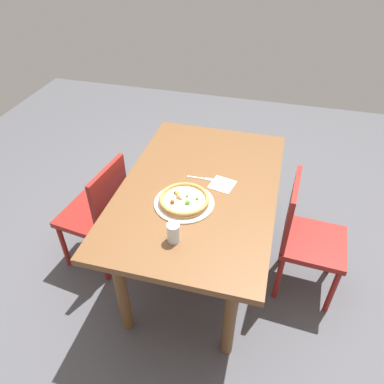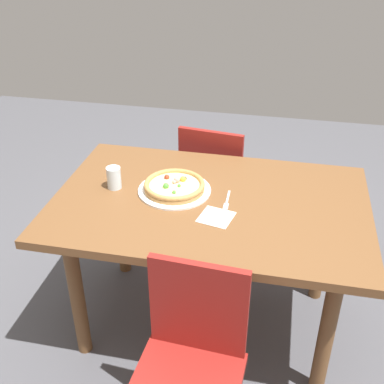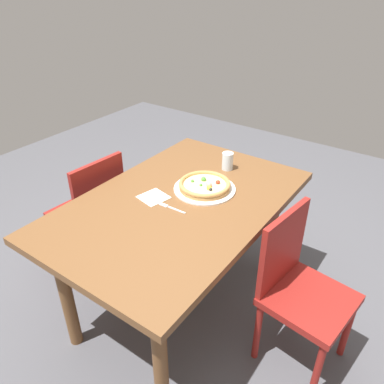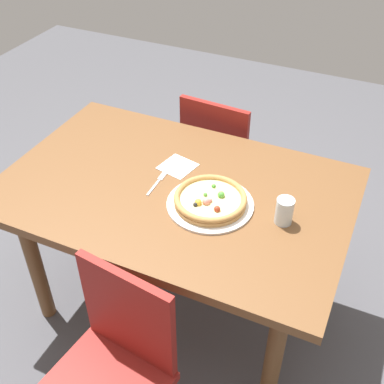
{
  "view_description": "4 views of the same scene",
  "coord_description": "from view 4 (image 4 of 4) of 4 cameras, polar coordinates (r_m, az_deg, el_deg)",
  "views": [
    {
      "loc": [
        1.7,
        0.4,
        2.15
      ],
      "look_at": [
        0.09,
        -0.02,
        0.79
      ],
      "focal_mm": 33.87,
      "sensor_mm": 36.0,
      "label": 1
    },
    {
      "loc": [
        -0.31,
        1.88,
        1.97
      ],
      "look_at": [
        0.09,
        -0.02,
        0.79
      ],
      "focal_mm": 45.3,
      "sensor_mm": 36.0,
      "label": 2
    },
    {
      "loc": [
        -1.36,
        -1.05,
        1.86
      ],
      "look_at": [
        0.09,
        -0.02,
        0.79
      ],
      "focal_mm": 35.31,
      "sensor_mm": 36.0,
      "label": 3
    },
    {
      "loc": [
        0.73,
        -1.42,
        2.04
      ],
      "look_at": [
        0.09,
        -0.02,
        0.79
      ],
      "focal_mm": 45.48,
      "sensor_mm": 36.0,
      "label": 4
    }
  ],
  "objects": [
    {
      "name": "plate",
      "position": [
        1.94,
        2.15,
        -1.43
      ],
      "size": [
        0.35,
        0.35,
        0.01
      ],
      "primitive_type": "cylinder",
      "color": "white",
      "rests_on": "dining_table"
    },
    {
      "name": "dining_table",
      "position": [
        2.1,
        -1.99,
        -1.51
      ],
      "size": [
        1.46,
        0.95,
        0.77
      ],
      "color": "brown",
      "rests_on": "ground"
    },
    {
      "name": "chair_far",
      "position": [
        2.74,
        3.51,
        4.12
      ],
      "size": [
        0.43,
        0.43,
        0.86
      ],
      "rotation": [
        0.0,
        0.0,
        -0.07
      ],
      "color": "maroon",
      "rests_on": "ground"
    },
    {
      "name": "pizza",
      "position": [
        1.93,
        2.16,
        -0.87
      ],
      "size": [
        0.29,
        0.29,
        0.05
      ],
      "color": "#B78447",
      "rests_on": "plate"
    },
    {
      "name": "chair_near",
      "position": [
        1.84,
        -9.4,
        -19.91
      ],
      "size": [
        0.45,
        0.45,
        0.86
      ],
      "rotation": [
        0.0,
        0.0,
        3.01
      ],
      "color": "maroon",
      "rests_on": "ground"
    },
    {
      "name": "drinking_glass",
      "position": [
        1.87,
        10.78,
        -2.21
      ],
      "size": [
        0.07,
        0.07,
        0.11
      ],
      "primitive_type": "cylinder",
      "color": "silver",
      "rests_on": "dining_table"
    },
    {
      "name": "fork",
      "position": [
        2.06,
        -4.04,
        1.19
      ],
      "size": [
        0.02,
        0.17,
        0.0
      ],
      "rotation": [
        0.0,
        0.0,
        1.59
      ],
      "color": "silver",
      "rests_on": "dining_table"
    },
    {
      "name": "napkin",
      "position": [
        2.15,
        -1.7,
        3.01
      ],
      "size": [
        0.17,
        0.17,
        0.0
      ],
      "primitive_type": "cube",
      "rotation": [
        0.0,
        0.0,
        -0.22
      ],
      "color": "white",
      "rests_on": "dining_table"
    },
    {
      "name": "ground_plane",
      "position": [
        2.59,
        -1.65,
        -12.91
      ],
      "size": [
        6.0,
        6.0,
        0.0
      ],
      "primitive_type": "plane",
      "color": "#4C4C51"
    }
  ]
}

